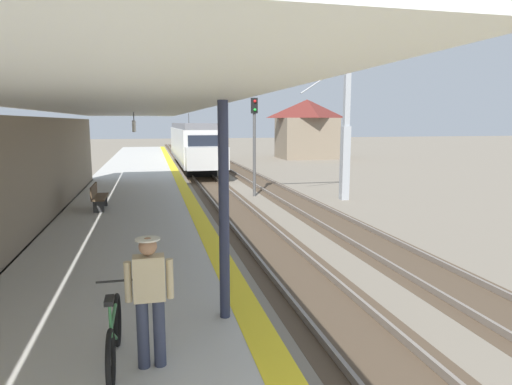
# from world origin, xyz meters

# --- Properties ---
(station_platform) EXTENTS (5.00, 80.00, 0.91)m
(station_platform) POSITION_xyz_m (-2.50, 16.00, 0.45)
(station_platform) COLOR #B7B5AD
(station_platform) RESTS_ON ground
(station_building_with_canopy) EXTENTS (4.85, 24.00, 4.43)m
(station_building_with_canopy) POSITION_xyz_m (-4.30, 11.53, 2.66)
(station_building_with_canopy) COLOR #4C4C4C
(station_building_with_canopy) RESTS_ON ground
(track_pair_nearest_platform) EXTENTS (2.34, 120.00, 0.16)m
(track_pair_nearest_platform) POSITION_xyz_m (1.90, 20.00, 0.05)
(track_pair_nearest_platform) COLOR #4C3D2D
(track_pair_nearest_platform) RESTS_ON ground
(track_pair_middle) EXTENTS (2.34, 120.00, 0.16)m
(track_pair_middle) POSITION_xyz_m (5.30, 20.00, 0.05)
(track_pair_middle) COLOR #4C3D2D
(track_pair_middle) RESTS_ON ground
(approaching_train) EXTENTS (2.93, 19.60, 4.76)m
(approaching_train) POSITION_xyz_m (1.90, 37.13, 2.18)
(approaching_train) COLOR silver
(approaching_train) RESTS_ON ground
(commuter_person) EXTENTS (0.59, 0.30, 1.67)m
(commuter_person) POSITION_xyz_m (-1.78, 3.72, 1.84)
(commuter_person) COLOR #33384C
(commuter_person) RESTS_ON station_platform
(bicycle_beside_commuter) EXTENTS (0.48, 1.82, 1.04)m
(bicycle_beside_commuter) POSITION_xyz_m (-2.24, 3.84, 1.29)
(bicycle_beside_commuter) COLOR black
(bicycle_beside_commuter) RESTS_ON station_platform
(rail_signal_post) EXTENTS (0.32, 0.34, 5.20)m
(rail_signal_post) POSITION_xyz_m (3.67, 21.49, 3.19)
(rail_signal_post) COLOR #4C4C4C
(rail_signal_post) RESTS_ON ground
(catenary_pylon_far_side) EXTENTS (5.00, 0.40, 7.50)m
(catenary_pylon_far_side) POSITION_xyz_m (7.61, 19.36, 3.60)
(catenary_pylon_far_side) COLOR #9EA3A8
(catenary_pylon_far_side) RESTS_ON ground
(platform_bench) EXTENTS (0.45, 1.60, 0.88)m
(platform_bench) POSITION_xyz_m (-3.57, 14.69, 1.37)
(platform_bench) COLOR brown
(platform_bench) RESTS_ON station_platform
(distant_trackside_house) EXTENTS (6.60, 5.28, 6.40)m
(distant_trackside_house) POSITION_xyz_m (15.15, 45.39, 3.34)
(distant_trackside_house) COLOR #7F705B
(distant_trackside_house) RESTS_ON ground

